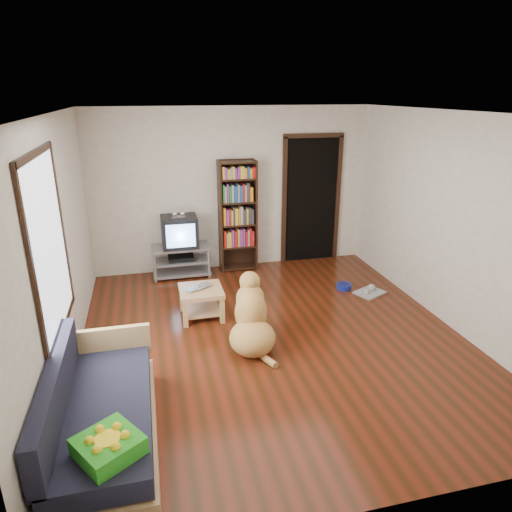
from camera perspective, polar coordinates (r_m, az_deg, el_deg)
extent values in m
plane|color=#531B0E|center=(5.62, 2.16, -10.09)|extent=(5.00, 5.00, 0.00)
plane|color=white|center=(4.86, 2.57, 17.46)|extent=(5.00, 5.00, 0.00)
plane|color=silver|center=(7.45, -2.97, 8.24)|extent=(4.50, 0.00, 4.50)
plane|color=silver|center=(2.97, 15.93, -11.52)|extent=(4.50, 0.00, 4.50)
plane|color=silver|center=(4.99, -23.36, 0.64)|extent=(0.00, 5.00, 5.00)
plane|color=silver|center=(6.09, 23.22, 3.95)|extent=(0.00, 5.00, 5.00)
cube|color=#36951B|center=(3.58, -17.95, -21.67)|extent=(0.55, 0.55, 0.13)
imported|color=silver|center=(5.92, -6.88, -4.08)|extent=(0.43, 0.38, 0.03)
cylinder|color=navy|center=(7.00, 10.93, -3.75)|extent=(0.22, 0.22, 0.08)
cube|color=#A2A2A2|center=(6.93, 14.03, -4.47)|extent=(0.50, 0.46, 0.03)
cube|color=white|center=(4.46, -24.45, 1.01)|extent=(0.02, 1.30, 1.60)
cube|color=black|center=(4.29, -25.97, 11.43)|extent=(0.03, 1.42, 0.06)
cube|color=black|center=(4.77, -22.98, -8.34)|extent=(0.03, 1.42, 0.06)
cube|color=black|center=(3.81, -26.09, -2.30)|extent=(0.03, 0.06, 1.70)
cube|color=black|center=(5.12, -23.12, 3.49)|extent=(0.03, 0.06, 1.70)
cube|color=black|center=(7.85, 6.88, 6.86)|extent=(0.90, 0.02, 2.10)
cube|color=black|center=(7.68, 3.53, 6.68)|extent=(0.07, 0.05, 2.14)
cube|color=black|center=(8.01, 10.16, 6.96)|extent=(0.07, 0.05, 2.14)
cube|color=black|center=(7.66, 7.26, 14.72)|extent=(1.03, 0.05, 0.07)
cube|color=#99999E|center=(7.32, -9.43, 1.11)|extent=(0.90, 0.45, 0.04)
cube|color=#99999E|center=(7.39, -9.33, -0.58)|extent=(0.86, 0.42, 0.03)
cube|color=#99999E|center=(7.46, -9.25, -1.94)|extent=(0.90, 0.45, 0.04)
cylinder|color=#99999E|center=(7.19, -12.52, -1.39)|extent=(0.04, 0.04, 0.50)
cylinder|color=#99999E|center=(7.24, -5.89, -0.85)|extent=(0.04, 0.04, 0.50)
cylinder|color=#99999E|center=(7.57, -12.62, -0.32)|extent=(0.04, 0.04, 0.50)
cylinder|color=#99999E|center=(7.62, -6.31, 0.19)|extent=(0.04, 0.04, 0.50)
cube|color=black|center=(7.37, -9.35, -0.21)|extent=(0.40, 0.30, 0.07)
cube|color=black|center=(7.24, -9.54, 3.06)|extent=(0.55, 0.48, 0.48)
cube|color=black|center=(7.43, -9.67, 3.49)|extent=(0.40, 0.14, 0.36)
cube|color=#8CBFF2|center=(7.00, -9.38, 2.49)|extent=(0.44, 0.02, 0.36)
cube|color=silver|center=(7.12, -9.62, 4.87)|extent=(0.20, 0.07, 0.02)
sphere|color=silver|center=(7.11, -10.13, 5.18)|extent=(0.09, 0.09, 0.09)
sphere|color=silver|center=(7.11, -9.16, 5.25)|extent=(0.09, 0.09, 0.09)
cube|color=black|center=(7.35, -4.49, 4.84)|extent=(0.03, 0.30, 1.80)
cube|color=black|center=(7.46, -0.15, 5.12)|extent=(0.03, 0.30, 1.80)
cube|color=black|center=(7.53, -2.52, 5.25)|extent=(0.60, 0.02, 1.80)
cube|color=black|center=(7.67, -2.21, -1.31)|extent=(0.56, 0.28, 0.02)
cube|color=black|center=(7.54, -2.25, 1.31)|extent=(0.56, 0.28, 0.03)
cube|color=black|center=(7.43, -2.29, 4.02)|extent=(0.56, 0.28, 0.02)
cube|color=black|center=(7.34, -2.33, 6.79)|extent=(0.56, 0.28, 0.02)
cube|color=black|center=(7.26, -2.37, 9.64)|extent=(0.56, 0.28, 0.02)
cube|color=black|center=(7.22, -2.40, 11.67)|extent=(0.56, 0.28, 0.02)
cube|color=tan|center=(4.27, -18.06, -20.48)|extent=(0.80, 1.80, 0.22)
cube|color=#1E1E2D|center=(4.13, -18.40, -18.14)|extent=(0.74, 1.74, 0.18)
cube|color=#1E1E2D|center=(4.03, -23.80, -15.25)|extent=(0.12, 1.74, 0.40)
cube|color=tan|center=(4.76, -17.95, -10.19)|extent=(0.80, 0.06, 0.30)
cube|color=tan|center=(5.96, -6.90, -4.35)|extent=(0.55, 0.55, 0.06)
cube|color=tan|center=(6.08, -6.79, -6.67)|extent=(0.45, 0.45, 0.03)
cube|color=tan|center=(5.82, -8.84, -7.28)|extent=(0.06, 0.06, 0.34)
cube|color=tan|center=(5.87, -4.24, -6.84)|extent=(0.06, 0.06, 0.34)
cube|color=tan|center=(6.24, -9.24, -5.34)|extent=(0.06, 0.06, 0.34)
cube|color=tan|center=(6.29, -4.96, -4.96)|extent=(0.06, 0.06, 0.34)
ellipsoid|color=tan|center=(5.27, -0.44, -10.20)|extent=(0.61, 0.65, 0.39)
ellipsoid|color=tan|center=(5.35, -0.63, -7.07)|extent=(0.44, 0.47, 0.52)
ellipsoid|color=tan|center=(5.39, -0.73, -5.37)|extent=(0.38, 0.35, 0.37)
ellipsoid|color=#BB8D48|center=(5.37, -0.79, -3.16)|extent=(0.28, 0.30, 0.23)
ellipsoid|color=tan|center=(5.49, -0.89, -2.89)|extent=(0.13, 0.21, 0.09)
sphere|color=black|center=(5.58, -0.96, -2.52)|extent=(0.05, 0.05, 0.05)
ellipsoid|color=#BA9247|center=(5.33, -1.71, -3.47)|extent=(0.07, 0.09, 0.16)
ellipsoid|color=#D8B553|center=(5.34, 0.21, -3.40)|extent=(0.07, 0.09, 0.16)
cylinder|color=#BC8748|center=(5.61, -1.64, -7.66)|extent=(0.10, 0.14, 0.43)
cylinder|color=#C1844A|center=(5.62, 0.04, -7.60)|extent=(0.10, 0.14, 0.43)
sphere|color=#B99047|center=(5.75, -1.66, -9.07)|extent=(0.11, 0.11, 0.11)
sphere|color=#BF8449|center=(5.76, 0.00, -9.01)|extent=(0.11, 0.11, 0.11)
cylinder|color=tan|center=(5.15, 1.21, -12.69)|extent=(0.20, 0.37, 0.09)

